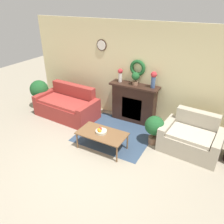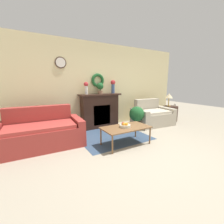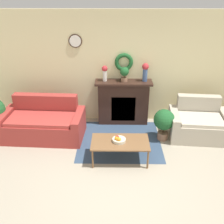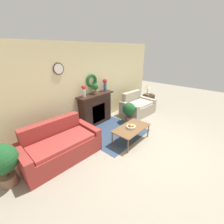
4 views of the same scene
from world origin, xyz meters
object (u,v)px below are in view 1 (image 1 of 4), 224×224
vase_on_mantel_right (153,78)px  potted_plant_floor_by_couch (39,91)px  loveseat_right (191,138)px  potted_plant_floor_by_loveseat (154,127)px  potted_plant_on_mantel (135,77)px  coffee_table (102,134)px  fruit_bowl (101,131)px  couch_left (67,106)px  vase_on_mantel_left (120,74)px  fireplace (134,103)px

vase_on_mantel_right → potted_plant_floor_by_couch: 3.62m
loveseat_right → potted_plant_floor_by_loveseat: size_ratio=1.89×
potted_plant_on_mantel → potted_plant_floor_by_couch: bearing=-168.3°
coffee_table → potted_plant_floor_by_couch: 3.04m
fruit_bowl → potted_plant_on_mantel: potted_plant_on_mantel is taller
coffee_table → potted_plant_floor_by_couch: (-2.88, 0.95, 0.17)m
coffee_table → couch_left: bearing=152.7°
potted_plant_floor_by_couch → coffee_table: bearing=-18.3°
vase_on_mantel_left → potted_plant_floor_by_loveseat: size_ratio=0.51×
vase_on_mantel_left → potted_plant_floor_by_couch: bearing=-165.8°
couch_left → potted_plant_on_mantel: 2.21m
fireplace → couch_left: (-1.84, -0.69, -0.24)m
potted_plant_floor_by_couch → fireplace: bearing=12.1°
potted_plant_on_mantel → potted_plant_floor_by_loveseat: potted_plant_on_mantel is taller
couch_left → potted_plant_floor_by_couch: 1.16m
potted_plant_floor_by_couch → potted_plant_floor_by_loveseat: bearing=-2.4°
potted_plant_on_mantel → potted_plant_floor_by_loveseat: 1.45m
fireplace → vase_on_mantel_left: bearing=179.3°
loveseat_right → vase_on_mantel_left: size_ratio=3.72×
fruit_bowl → couch_left: bearing=152.2°
coffee_table → potted_plant_floor_by_loveseat: (0.98, 0.79, 0.06)m
vase_on_mantel_right → vase_on_mantel_left: bearing=180.0°
coffee_table → vase_on_mantel_left: 1.88m
vase_on_mantel_right → potted_plant_floor_by_loveseat: 1.27m
coffee_table → potted_plant_floor_by_couch: potted_plant_floor_by_couch is taller
couch_left → vase_on_mantel_right: size_ratio=4.32×
loveseat_right → potted_plant_floor_by_couch: size_ratio=1.53×
couch_left → vase_on_mantel_left: vase_on_mantel_left is taller
couch_left → fruit_bowl: couch_left is taller
fruit_bowl → vase_on_mantel_left: size_ratio=0.71×
fireplace → loveseat_right: bearing=-20.0°
fruit_bowl → loveseat_right: bearing=27.5°
couch_left → loveseat_right: 3.56m
potted_plant_floor_by_loveseat → fireplace: bearing=137.9°
couch_left → potted_plant_on_mantel: potted_plant_on_mantel is taller
fruit_bowl → potted_plant_floor_by_couch: potted_plant_floor_by_couch is taller
vase_on_mantel_right → fireplace: bearing=-179.4°
coffee_table → fruit_bowl: bearing=-173.9°
couch_left → vase_on_mantel_right: vase_on_mantel_right is taller
vase_on_mantel_right → couch_left: bearing=-163.4°
fireplace → vase_on_mantel_left: vase_on_mantel_left is taller
vase_on_mantel_right → loveseat_right: bearing=-27.3°
vase_on_mantel_right → potted_plant_floor_by_couch: size_ratio=0.48×
vase_on_mantel_left → fruit_bowl: bearing=-78.7°
potted_plant_floor_by_couch → loveseat_right: bearing=0.1°
coffee_table → potted_plant_floor_by_loveseat: bearing=38.8°
coffee_table → potted_plant_on_mantel: (0.11, 1.57, 0.91)m
potted_plant_on_mantel → potted_plant_floor_by_couch: size_ratio=0.38×
couch_left → potted_plant_floor_by_loveseat: 2.73m
coffee_table → loveseat_right: bearing=27.8°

